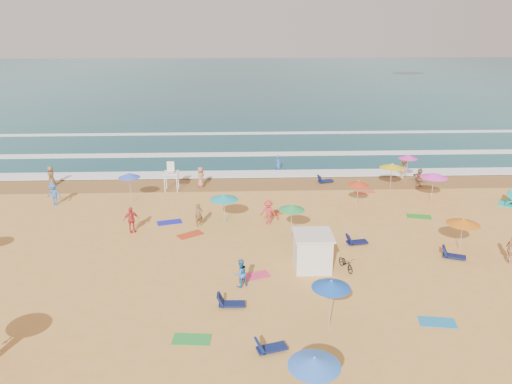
{
  "coord_description": "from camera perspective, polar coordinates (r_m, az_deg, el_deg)",
  "views": [
    {
      "loc": [
        0.89,
        -28.53,
        13.61
      ],
      "look_at": [
        2.24,
        6.0,
        1.5
      ],
      "focal_mm": 35.0,
      "sensor_mm": 36.0,
      "label": 1
    }
  ],
  "objects": [
    {
      "name": "ground",
      "position": [
        31.62,
        -3.66,
        -6.22
      ],
      "size": [
        220.0,
        220.0,
        0.0
      ],
      "primitive_type": "plane",
      "color": "gold",
      "rests_on": "ground"
    },
    {
      "name": "ocean",
      "position": [
        113.35,
        -2.74,
        12.39
      ],
      "size": [
        220.0,
        140.0,
        0.18
      ],
      "primitive_type": "cube",
      "color": "#0C4756",
      "rests_on": "ground"
    },
    {
      "name": "wet_sand",
      "position": [
        43.23,
        -3.31,
        0.94
      ],
      "size": [
        220.0,
        220.0,
        0.0
      ],
      "primitive_type": "plane",
      "color": "olive",
      "rests_on": "ground"
    },
    {
      "name": "surf_foam",
      "position": [
        51.65,
        -3.16,
        4.12
      ],
      "size": [
        200.0,
        18.7,
        0.05
      ],
      "color": "white",
      "rests_on": "ground"
    },
    {
      "name": "cabana",
      "position": [
        28.77,
        6.46,
        -6.82
      ],
      "size": [
        2.0,
        2.0,
        2.0
      ],
      "primitive_type": "cube",
      "color": "silver",
      "rests_on": "ground"
    },
    {
      "name": "cabana_roof",
      "position": [
        28.32,
        6.54,
        -4.89
      ],
      "size": [
        2.2,
        2.2,
        0.12
      ],
      "primitive_type": "cube",
      "color": "silver",
      "rests_on": "cabana"
    },
    {
      "name": "bicycle",
      "position": [
        29.11,
        10.24,
        -8.0
      ],
      "size": [
        0.97,
        1.62,
        0.81
      ],
      "primitive_type": "imported",
      "rotation": [
        0.0,
        0.0,
        0.31
      ],
      "color": "black",
      "rests_on": "ground"
    },
    {
      "name": "lifeguard_stand",
      "position": [
        41.79,
        -9.65,
        1.54
      ],
      "size": [
        1.2,
        1.2,
        2.1
      ],
      "primitive_type": null,
      "color": "white",
      "rests_on": "ground"
    },
    {
      "name": "beach_umbrellas",
      "position": [
        30.83,
        2.18,
        -2.61
      ],
      "size": [
        54.0,
        29.24,
        0.79
      ],
      "color": "blue",
      "rests_on": "ground"
    },
    {
      "name": "loungers",
      "position": [
        31.22,
        13.25,
        -6.74
      ],
      "size": [
        49.03,
        23.96,
        0.34
      ],
      "color": "#0F1F4C",
      "rests_on": "ground"
    },
    {
      "name": "towels",
      "position": [
        30.87,
        1.87,
        -6.82
      ],
      "size": [
        39.58,
        20.48,
        0.03
      ],
      "color": "red",
      "rests_on": "ground"
    },
    {
      "name": "beachgoers",
      "position": [
        35.57,
        -4.79,
        -1.78
      ],
      "size": [
        37.22,
        27.99,
        2.06
      ],
      "color": "#2555AE",
      "rests_on": "ground"
    }
  ]
}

